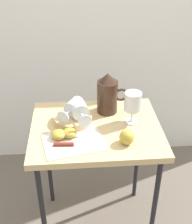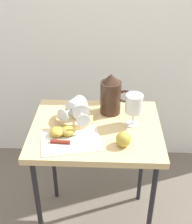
# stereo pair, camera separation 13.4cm
# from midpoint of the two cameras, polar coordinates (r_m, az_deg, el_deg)

# --- Properties ---
(ground_plane) EXTENTS (6.00, 6.00, 0.00)m
(ground_plane) POSITION_cam_midpoint_polar(r_m,az_deg,el_deg) (1.87, 2.19, -20.38)
(ground_plane) COLOR #665B51
(curtain_drape) EXTENTS (2.40, 0.03, 2.02)m
(curtain_drape) POSITION_cam_midpoint_polar(r_m,az_deg,el_deg) (1.87, 3.04, 17.55)
(curtain_drape) COLOR white
(curtain_drape) RESTS_ON ground_plane
(table) EXTENTS (0.60, 0.48, 0.69)m
(table) POSITION_cam_midpoint_polar(r_m,az_deg,el_deg) (1.43, 2.70, -5.06)
(table) COLOR tan
(table) RESTS_ON ground_plane
(linen_napkin) EXTENTS (0.29, 0.23, 0.00)m
(linen_napkin) POSITION_cam_midpoint_polar(r_m,az_deg,el_deg) (1.30, -1.85, -5.44)
(linen_napkin) COLOR silver
(linen_napkin) RESTS_ON table
(basket_tray) EXTENTS (0.18, 0.18, 0.03)m
(basket_tray) POSITION_cam_midpoint_polar(r_m,az_deg,el_deg) (1.42, -1.43, -1.10)
(basket_tray) COLOR tan
(basket_tray) RESTS_ON table
(pitcher) EXTENTS (0.15, 0.10, 0.21)m
(pitcher) POSITION_cam_midpoint_polar(r_m,az_deg,el_deg) (1.46, 5.46, 2.74)
(pitcher) COLOR #382319
(pitcher) RESTS_ON table
(wine_glass_upright) EXTENTS (0.08, 0.08, 0.16)m
(wine_glass_upright) POSITION_cam_midpoint_polar(r_m,az_deg,el_deg) (1.37, 9.98, 1.15)
(wine_glass_upright) COLOR silver
(wine_glass_upright) RESTS_ON table
(wine_glass_tipped_near) EXTENTS (0.10, 0.16, 0.08)m
(wine_glass_tipped_near) POSITION_cam_midpoint_polar(r_m,az_deg,el_deg) (1.38, -0.23, 0.60)
(wine_glass_tipped_near) COLOR silver
(wine_glass_tipped_near) RESTS_ON basket_tray
(wine_glass_tipped_far) EXTENTS (0.13, 0.16, 0.07)m
(wine_glass_tipped_far) POSITION_cam_midpoint_polar(r_m,az_deg,el_deg) (1.40, -1.13, 1.10)
(wine_glass_tipped_far) COLOR silver
(wine_glass_tipped_far) RESTS_ON basket_tray
(apple_half_left) EXTENTS (0.06, 0.06, 0.04)m
(apple_half_left) POSITION_cam_midpoint_polar(r_m,az_deg,el_deg) (1.32, -4.51, -3.85)
(apple_half_left) COLOR #B29938
(apple_half_left) RESTS_ON linen_napkin
(apple_half_right) EXTENTS (0.06, 0.06, 0.04)m
(apple_half_right) POSITION_cam_midpoint_polar(r_m,az_deg,el_deg) (1.32, -2.46, -3.70)
(apple_half_right) COLOR #B29938
(apple_half_right) RESTS_ON linen_napkin
(apple_whole) EXTENTS (0.06, 0.06, 0.06)m
(apple_whole) POSITION_cam_midpoint_polar(r_m,az_deg,el_deg) (1.27, 8.23, -5.21)
(apple_whole) COLOR #B29938
(apple_whole) RESTS_ON table
(knife) EXTENTS (0.21, 0.03, 0.01)m
(knife) POSITION_cam_midpoint_polar(r_m,az_deg,el_deg) (1.28, -2.43, -5.90)
(knife) COLOR silver
(knife) RESTS_ON linen_napkin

